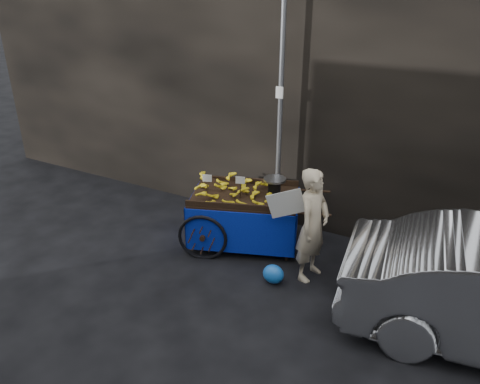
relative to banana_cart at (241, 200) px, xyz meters
The scene contains 6 objects.
ground 0.98m from the banana_cart, 88.78° to the right, with size 80.00×80.00×0.00m, color black.
building_wall 2.68m from the banana_cart, 78.58° to the left, with size 13.50×2.00×5.00m.
street_pole 1.45m from the banana_cart, 66.13° to the left, with size 0.12×0.10×4.00m.
banana_cart is the anchor object (origin of this frame).
vendor 1.38m from the banana_cart, 14.84° to the right, with size 0.90×0.67×1.69m.
plastic_bag 1.36m from the banana_cart, 39.27° to the right, with size 0.31×0.25×0.28m, color blue.
Camera 1 is at (3.15, -5.31, 4.03)m, focal length 35.00 mm.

